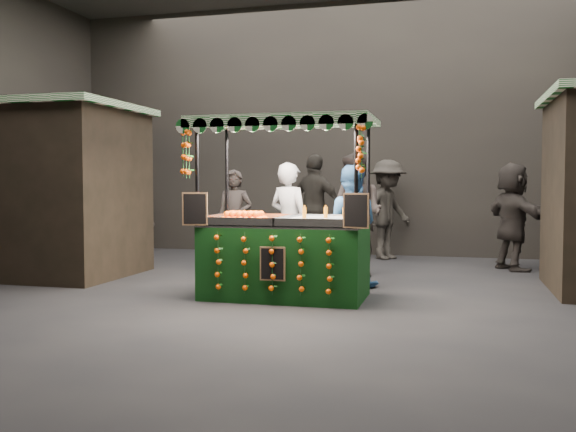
# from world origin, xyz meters

# --- Properties ---
(ground) EXTENTS (12.00, 12.00, 0.00)m
(ground) POSITION_xyz_m (0.00, 0.00, 0.00)
(ground) COLOR black
(ground) RESTS_ON ground
(market_hall) EXTENTS (12.10, 10.10, 5.05)m
(market_hall) POSITION_xyz_m (0.00, 0.00, 3.38)
(market_hall) COLOR black
(market_hall) RESTS_ON ground
(neighbour_stall_left) EXTENTS (3.00, 2.20, 2.60)m
(neighbour_stall_left) POSITION_xyz_m (-4.40, 1.00, 1.31)
(neighbour_stall_left) COLOR black
(neighbour_stall_left) RESTS_ON ground
(juice_stall) EXTENTS (2.27, 1.34, 2.20)m
(juice_stall) POSITION_xyz_m (-0.23, 0.05, 0.68)
(juice_stall) COLOR black
(juice_stall) RESTS_ON ground
(vendor_grey) EXTENTS (0.73, 0.60, 1.70)m
(vendor_grey) POSITION_xyz_m (-0.48, 1.18, 0.85)
(vendor_grey) COLOR gray
(vendor_grey) RESTS_ON ground
(vendor_blue) EXTENTS (0.82, 0.65, 1.66)m
(vendor_blue) POSITION_xyz_m (0.39, 1.12, 0.83)
(vendor_blue) COLOR #284F80
(vendor_blue) RESTS_ON ground
(shopper_0) EXTENTS (0.60, 0.40, 1.63)m
(shopper_0) POSITION_xyz_m (-1.60, 2.01, 0.81)
(shopper_0) COLOR #282221
(shopper_0) RESTS_ON ground
(shopper_1) EXTENTS (1.13, 1.04, 1.87)m
(shopper_1) POSITION_xyz_m (0.34, 2.10, 0.94)
(shopper_1) COLOR #2E2826
(shopper_1) RESTS_ON ground
(shopper_2) EXTENTS (1.23, 0.84, 1.94)m
(shopper_2) POSITION_xyz_m (-0.68, 3.80, 0.97)
(shopper_2) COLOR #292521
(shopper_2) RESTS_ON ground
(shopper_3) EXTENTS (1.21, 1.37, 1.85)m
(shopper_3) POSITION_xyz_m (0.58, 4.35, 0.92)
(shopper_3) COLOR #2A2622
(shopper_3) RESTS_ON ground
(shopper_4) EXTENTS (0.95, 0.79, 1.67)m
(shopper_4) POSITION_xyz_m (-4.50, 4.07, 0.83)
(shopper_4) COLOR black
(shopper_4) RESTS_ON ground
(shopper_5) EXTENTS (1.21, 1.68, 1.75)m
(shopper_5) POSITION_xyz_m (2.69, 3.39, 0.87)
(shopper_5) COLOR #2E2825
(shopper_5) RESTS_ON ground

